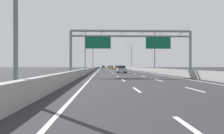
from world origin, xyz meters
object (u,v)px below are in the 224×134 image
streetlamp_right_mid (154,48)px  yellow_car (111,67)px  streetlamp_left_mid (86,48)px  orange_car (117,67)px  streetlamp_left_far (93,56)px  silver_car (121,69)px  sign_gantry (131,41)px  green_car (103,67)px  white_car (109,67)px  streetlamp_right_far (131,56)px

streetlamp_right_mid → yellow_car: 55.94m
streetlamp_left_mid → orange_car: (11.17, 72.27, -4.61)m
yellow_car → orange_car: orange_car is taller
streetlamp_left_far → silver_car: (7.45, -44.63, -4.63)m
sign_gantry → green_car: (-3.30, 105.98, -4.06)m
streetlamp_right_mid → white_car: bearing=95.4°
streetlamp_left_mid → streetlamp_right_mid: same height
streetlamp_right_far → white_car: (-7.69, 41.30, -4.65)m
streetlamp_right_mid → green_car: streetlamp_right_mid is taller
streetlamp_right_mid → white_car: 82.58m
sign_gantry → orange_car: sign_gantry is taller
sign_gantry → streetlamp_left_far: 60.98m
green_car → silver_car: 90.14m
streetlamp_left_far → streetlamp_right_far: 14.93m
streetlamp_left_mid → orange_car: 73.27m
sign_gantry → white_car: sign_gantry is taller
sign_gantry → silver_car: sign_gantry is taller
yellow_car → green_car: bearing=96.5°
streetlamp_left_mid → orange_car: bearing=81.2°
yellow_car → streetlamp_left_far: bearing=-117.7°
yellow_car → silver_car: (-0.17, -59.10, 0.02)m
green_car → silver_car: bearing=-87.9°
white_car → yellow_car: size_ratio=0.97×
yellow_car → streetlamp_right_far: bearing=-63.2°
streetlamp_left_mid → white_car: size_ratio=2.08×
streetlamp_right_far → orange_car: (-3.77, 31.48, -4.61)m
sign_gantry → silver_car: size_ratio=3.98×
sign_gantry → streetlamp_left_far: bearing=96.9°
streetlamp_left_far → orange_car: 33.72m
white_car → green_car: (-3.17, 4.15, 0.02)m
streetlamp_left_far → white_car: size_ratio=2.08×
sign_gantry → streetlamp_right_far: size_ratio=1.75×
streetlamp_right_mid → streetlamp_right_far: (0.00, 40.79, 0.00)m
streetlamp_left_mid → silver_car: streetlamp_left_mid is taller
streetlamp_right_mid → orange_car: streetlamp_right_mid is taller
streetlamp_right_far → white_car: streetlamp_right_far is taller
streetlamp_left_far → green_car: 45.87m
streetlamp_left_mid → yellow_car: 55.98m
streetlamp_left_far → white_car: 42.19m
streetlamp_left_mid → streetlamp_right_mid: bearing=0.0°
streetlamp_left_far → orange_car: size_ratio=2.14×
streetlamp_right_mid → streetlamp_right_far: bearing=90.0°
sign_gantry → streetlamp_left_far: size_ratio=1.75×
yellow_car → silver_car: 59.10m
streetlamp_right_mid → streetlamp_left_far: bearing=110.1°
yellow_car → streetlamp_left_mid: bearing=-97.8°
green_car → white_car: bearing=-52.7°
sign_gantry → streetlamp_left_far: streetlamp_left_far is taller
sign_gantry → streetlamp_right_far: streetlamp_right_far is taller
streetlamp_left_mid → streetlamp_left_far: size_ratio=1.00×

